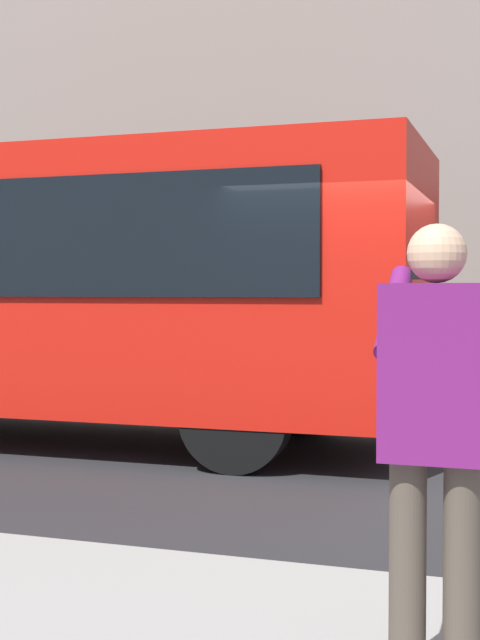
{
  "coord_description": "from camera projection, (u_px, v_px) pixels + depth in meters",
  "views": [
    {
      "loc": [
        -1.32,
        8.04,
        1.6
      ],
      "look_at": [
        1.46,
        -0.22,
        1.32
      ],
      "focal_mm": 49.82,
      "sensor_mm": 36.0,
      "label": 1
    }
  ],
  "objects": [
    {
      "name": "ground_plane",
      "position": [
        384.0,
        467.0,
        8.09
      ],
      "size": [
        60.0,
        60.0,
        0.0
      ],
      "primitive_type": "plane",
      "color": "#232326"
    },
    {
      "name": "pedestrian_photographer",
      "position": [
        437.0,
        415.0,
        3.29
      ],
      "size": [
        0.53,
        0.52,
        1.7
      ],
      "color": "#4C4238",
      "rests_on": "sidewalk_curb"
    },
    {
      "name": "red_bus",
      "position": [
        8.0,
        284.0,
        9.77
      ],
      "size": [
        9.05,
        2.54,
        3.08
      ],
      "color": "red",
      "rests_on": "ground_plane"
    },
    {
      "name": "building_facade_far",
      "position": [
        456.0,
        20.0,
        14.33
      ],
      "size": [
        28.0,
        1.55,
        12.0
      ],
      "color": "gray",
      "rests_on": "ground_plane"
    }
  ]
}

